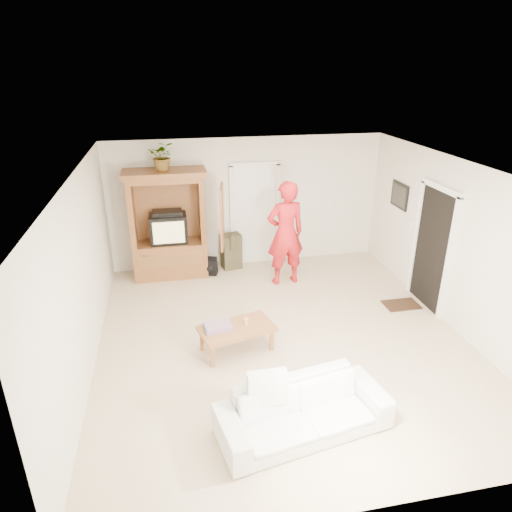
# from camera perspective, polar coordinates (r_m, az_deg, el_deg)

# --- Properties ---
(floor) EXTENTS (6.00, 6.00, 0.00)m
(floor) POSITION_cam_1_polar(r_m,az_deg,el_deg) (7.14, 3.29, -10.21)
(floor) COLOR tan
(floor) RESTS_ON ground
(ceiling) EXTENTS (6.00, 6.00, 0.00)m
(ceiling) POSITION_cam_1_polar(r_m,az_deg,el_deg) (6.12, 3.85, 10.60)
(ceiling) COLOR white
(ceiling) RESTS_ON floor
(wall_back) EXTENTS (5.50, 0.00, 5.50)m
(wall_back) POSITION_cam_1_polar(r_m,az_deg,el_deg) (9.28, -1.11, 6.71)
(wall_back) COLOR silver
(wall_back) RESTS_ON floor
(wall_front) EXTENTS (5.50, 0.00, 5.50)m
(wall_front) POSITION_cam_1_polar(r_m,az_deg,el_deg) (4.11, 14.54, -17.33)
(wall_front) COLOR silver
(wall_front) RESTS_ON floor
(wall_left) EXTENTS (0.00, 6.00, 6.00)m
(wall_left) POSITION_cam_1_polar(r_m,az_deg,el_deg) (6.45, -20.87, -2.49)
(wall_left) COLOR silver
(wall_left) RESTS_ON floor
(wall_right) EXTENTS (0.00, 6.00, 6.00)m
(wall_right) POSITION_cam_1_polar(r_m,az_deg,el_deg) (7.66, 23.90, 1.04)
(wall_right) COLOR silver
(wall_right) RESTS_ON floor
(armoire) EXTENTS (1.82, 1.14, 2.10)m
(armoire) POSITION_cam_1_polar(r_m,az_deg,el_deg) (8.95, -10.70, 3.04)
(armoire) COLOR brown
(armoire) RESTS_ON floor
(door_back) EXTENTS (0.85, 0.05, 2.04)m
(door_back) POSITION_cam_1_polar(r_m,az_deg,el_deg) (9.36, -0.16, 5.07)
(door_back) COLOR white
(door_back) RESTS_ON floor
(doorway_right) EXTENTS (0.05, 0.90, 2.04)m
(doorway_right) POSITION_cam_1_polar(r_m,az_deg,el_deg) (8.20, 21.16, 0.77)
(doorway_right) COLOR black
(doorway_right) RESTS_ON floor
(framed_picture) EXTENTS (0.03, 0.60, 0.48)m
(framed_picture) POSITION_cam_1_polar(r_m,az_deg,el_deg) (9.08, 17.52, 7.24)
(framed_picture) COLOR black
(framed_picture) RESTS_ON wall_right
(doormat) EXTENTS (0.60, 0.40, 0.02)m
(doormat) POSITION_cam_1_polar(r_m,az_deg,el_deg) (8.41, 17.71, -5.81)
(doormat) COLOR #382316
(doormat) RESTS_ON floor
(plant) EXTENTS (0.51, 0.45, 0.53)m
(plant) POSITION_cam_1_polar(r_m,az_deg,el_deg) (8.54, -11.58, 12.15)
(plant) COLOR #4C7238
(plant) RESTS_ON armoire
(man) EXTENTS (0.78, 0.56, 1.99)m
(man) POSITION_cam_1_polar(r_m,az_deg,el_deg) (8.46, 3.70, 2.83)
(man) COLOR red
(man) RESTS_ON floor
(sofa) EXTENTS (2.06, 1.11, 0.57)m
(sofa) POSITION_cam_1_polar(r_m,az_deg,el_deg) (5.47, 5.96, -18.66)
(sofa) COLOR silver
(sofa) RESTS_ON floor
(coffee_table) EXTENTS (1.17, 0.83, 0.39)m
(coffee_table) POSITION_cam_1_polar(r_m,az_deg,el_deg) (6.69, -2.43, -9.21)
(coffee_table) COLOR brown
(coffee_table) RESTS_ON floor
(towel) EXTENTS (0.41, 0.32, 0.08)m
(towel) POSITION_cam_1_polar(r_m,az_deg,el_deg) (6.62, -4.77, -8.77)
(towel) COLOR #D94A48
(towel) RESTS_ON coffee_table
(candle) EXTENTS (0.08, 0.08, 0.10)m
(candle) POSITION_cam_1_polar(r_m,az_deg,el_deg) (6.70, -1.28, -8.14)
(candle) COLOR tan
(candle) RESTS_ON coffee_table
(backpack_black) EXTENTS (0.33, 0.26, 0.36)m
(backpack_black) POSITION_cam_1_polar(r_m,az_deg,el_deg) (9.08, -5.81, -1.32)
(backpack_black) COLOR black
(backpack_black) RESTS_ON floor
(backpack_olive) EXTENTS (0.43, 0.36, 0.73)m
(backpack_olive) POSITION_cam_1_polar(r_m,az_deg,el_deg) (9.31, -3.12, 0.60)
(backpack_olive) COLOR #47442B
(backpack_olive) RESTS_ON floor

